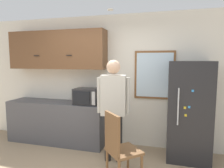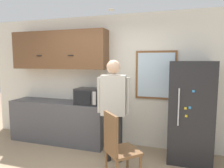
{
  "view_description": "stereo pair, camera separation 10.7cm",
  "coord_description": "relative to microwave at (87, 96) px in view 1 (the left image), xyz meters",
  "views": [
    {
      "loc": [
        1.13,
        -2.19,
        1.76
      ],
      "look_at": [
        0.26,
        1.01,
        1.38
      ],
      "focal_mm": 32.0,
      "sensor_mm": 36.0,
      "label": 1
    },
    {
      "loc": [
        1.24,
        -2.16,
        1.76
      ],
      "look_at": [
        0.26,
        1.01,
        1.38
      ],
      "focal_mm": 32.0,
      "sensor_mm": 36.0,
      "label": 2
    }
  ],
  "objects": [
    {
      "name": "counter",
      "position": [
        -0.73,
        0.05,
        -0.61
      ],
      "size": [
        2.14,
        0.56,
        0.89
      ],
      "color": "#4C4C51",
      "rests_on": "ground_plane"
    },
    {
      "name": "ceiling_light",
      "position": [
        0.53,
        -0.12,
        1.63
      ],
      "size": [
        0.11,
        0.11,
        0.01
      ],
      "color": "white"
    },
    {
      "name": "chair",
      "position": [
        0.9,
        -1.03,
        -0.49
      ],
      "size": [
        0.61,
        0.61,
        1.04
      ],
      "rotation": [
        0.0,
        0.0,
        2.31
      ],
      "color": "brown",
      "rests_on": "ground_plane"
    },
    {
      "name": "microwave",
      "position": [
        0.0,
        0.0,
        0.0
      ],
      "size": [
        0.49,
        0.37,
        0.32
      ],
      "color": "#232326",
      "rests_on": "counter"
    },
    {
      "name": "person",
      "position": [
        0.67,
        -0.44,
        0.04
      ],
      "size": [
        0.56,
        0.28,
        1.78
      ],
      "rotation": [
        0.0,
        0.0,
        0.15
      ],
      "color": "black",
      "rests_on": "ground_plane"
    },
    {
      "name": "back_wall",
      "position": [
        0.4,
        0.36,
        0.3
      ],
      "size": [
        6.0,
        0.06,
        2.7
      ],
      "color": "silver",
      "rests_on": "ground_plane"
    },
    {
      "name": "upper_cabinets",
      "position": [
        -0.73,
        0.15,
        0.94
      ],
      "size": [
        2.14,
        0.39,
        0.79
      ],
      "color": "brown"
    },
    {
      "name": "refrigerator",
      "position": [
        1.94,
        0.0,
        -0.17
      ],
      "size": [
        0.72,
        0.67,
        1.76
      ],
      "color": "#232326",
      "rests_on": "ground_plane"
    },
    {
      "name": "window",
      "position": [
        1.31,
        0.32,
        0.43
      ],
      "size": [
        0.78,
        0.05,
        0.95
      ],
      "color": "brown"
    }
  ]
}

